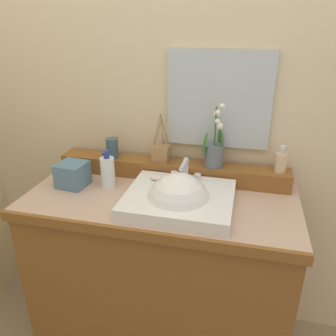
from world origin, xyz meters
name	(u,v)px	position (x,y,z in m)	size (l,w,h in m)	color
wall_back	(179,95)	(0.00, 0.39, 1.27)	(2.99, 0.20, 2.55)	beige
vanity_cabinet	(161,273)	(0.00, 0.00, 0.44)	(1.24, 0.58, 0.89)	brown
back_ledge	(171,170)	(0.00, 0.21, 0.93)	(1.16, 0.12, 0.09)	brown
sink_basin	(179,203)	(0.10, -0.07, 0.90)	(0.46, 0.40, 0.29)	white
soap_bar	(158,178)	(-0.03, 0.05, 0.95)	(0.07, 0.04, 0.02)	beige
potted_plant	(214,151)	(0.21, 0.21, 1.05)	(0.11, 0.12, 0.30)	slate
soap_dispenser	(281,162)	(0.52, 0.21, 1.02)	(0.05, 0.06, 0.13)	beige
tumbler_cup	(112,148)	(-0.31, 0.20, 1.02)	(0.06, 0.06, 0.10)	#3C5562
reed_diffuser	(161,153)	(-0.05, 0.21, 1.01)	(0.11, 0.11, 0.25)	#9D7244
lotion_bottle	(108,171)	(-0.27, 0.05, 0.96)	(0.07, 0.07, 0.18)	white
tissue_box	(73,175)	(-0.44, 0.01, 0.94)	(0.13, 0.13, 0.12)	slate
mirror	(219,100)	(0.21, 0.28, 1.28)	(0.49, 0.02, 0.46)	silver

